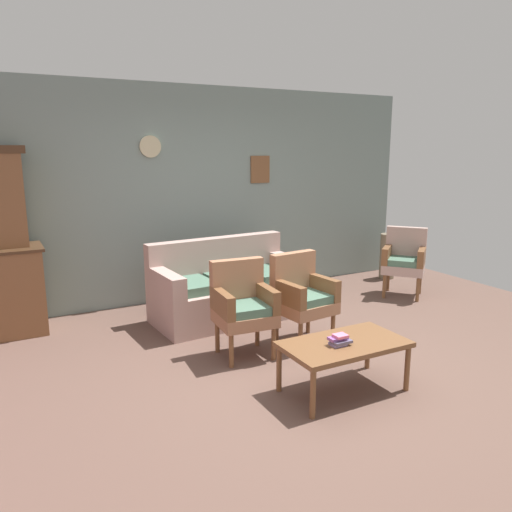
% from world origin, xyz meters
% --- Properties ---
extents(ground_plane, '(7.68, 7.68, 0.00)m').
position_xyz_m(ground_plane, '(0.00, 0.00, 0.00)').
color(ground_plane, brown).
extents(wall_back_with_decor, '(6.40, 0.09, 2.70)m').
position_xyz_m(wall_back_with_decor, '(0.00, 2.63, 1.35)').
color(wall_back_with_decor, gray).
rests_on(wall_back_with_decor, ground).
extents(floral_couch, '(1.78, 0.92, 0.90)m').
position_xyz_m(floral_couch, '(-0.03, 1.65, 0.33)').
color(floral_couch, tan).
rests_on(floral_couch, ground).
extents(armchair_row_middle, '(0.56, 0.53, 0.90)m').
position_xyz_m(armchair_row_middle, '(-0.36, 0.60, 0.50)').
color(armchair_row_middle, '#9E6B4C').
rests_on(armchair_row_middle, ground).
extents(armchair_near_cabinet, '(0.57, 0.55, 0.90)m').
position_xyz_m(armchair_near_cabinet, '(0.31, 0.62, 0.50)').
color(armchair_near_cabinet, '#9E6B4C').
rests_on(armchair_near_cabinet, ground).
extents(wingback_chair_by_fireplace, '(0.71, 0.71, 0.90)m').
position_xyz_m(wingback_chair_by_fireplace, '(2.41, 1.36, 0.50)').
color(wingback_chair_by_fireplace, tan).
rests_on(wingback_chair_by_fireplace, ground).
extents(coffee_table, '(1.00, 0.56, 0.42)m').
position_xyz_m(coffee_table, '(0.02, -0.44, 0.38)').
color(coffee_table, brown).
rests_on(coffee_table, ground).
extents(book_stack_on_table, '(0.17, 0.11, 0.09)m').
position_xyz_m(book_stack_on_table, '(-0.05, -0.47, 0.46)').
color(book_stack_on_table, '#887AB0').
rests_on(book_stack_on_table, coffee_table).
extents(floor_vase_by_wall, '(0.22, 0.22, 0.68)m').
position_xyz_m(floor_vase_by_wall, '(2.85, 2.15, 0.34)').
color(floor_vase_by_wall, '#786A53').
rests_on(floor_vase_by_wall, ground).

